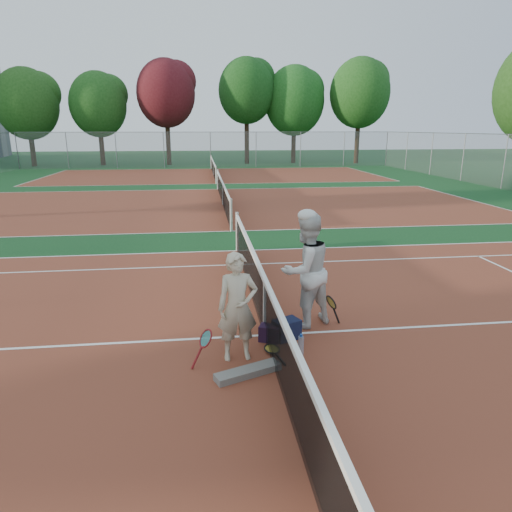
# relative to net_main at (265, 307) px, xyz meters

# --- Properties ---
(ground) EXTENTS (130.00, 130.00, 0.00)m
(ground) POSITION_rel_net_main_xyz_m (0.00, 0.00, -0.51)
(ground) COLOR #103A18
(ground) RESTS_ON ground
(court_main) EXTENTS (23.77, 10.97, 0.01)m
(court_main) POSITION_rel_net_main_xyz_m (0.00, 0.00, -0.51)
(court_main) COLOR brown
(court_main) RESTS_ON ground
(court_far_a) EXTENTS (23.77, 10.97, 0.01)m
(court_far_a) POSITION_rel_net_main_xyz_m (0.00, 13.50, -0.51)
(court_far_a) COLOR brown
(court_far_a) RESTS_ON ground
(court_far_b) EXTENTS (23.77, 10.97, 0.01)m
(court_far_b) POSITION_rel_net_main_xyz_m (0.00, 27.00, -0.51)
(court_far_b) COLOR brown
(court_far_b) RESTS_ON ground
(net_main) EXTENTS (0.10, 10.98, 1.02)m
(net_main) POSITION_rel_net_main_xyz_m (0.00, 0.00, 0.00)
(net_main) COLOR black
(net_main) RESTS_ON ground
(net_far_a) EXTENTS (0.10, 10.98, 1.02)m
(net_far_a) POSITION_rel_net_main_xyz_m (0.00, 13.50, 0.00)
(net_far_a) COLOR black
(net_far_a) RESTS_ON ground
(net_far_b) EXTENTS (0.10, 10.98, 1.02)m
(net_far_b) POSITION_rel_net_main_xyz_m (0.00, 27.00, 0.00)
(net_far_b) COLOR black
(net_far_b) RESTS_ON ground
(fence_back) EXTENTS (32.00, 0.06, 3.00)m
(fence_back) POSITION_rel_net_main_xyz_m (0.00, 34.00, 0.99)
(fence_back) COLOR slate
(fence_back) RESTS_ON ground
(player_a) EXTENTS (0.62, 0.43, 1.63)m
(player_a) POSITION_rel_net_main_xyz_m (-0.50, -0.71, 0.31)
(player_a) COLOR beige
(player_a) RESTS_ON ground
(player_b) EXTENTS (1.20, 1.10, 1.98)m
(player_b) POSITION_rel_net_main_xyz_m (0.76, 0.38, 0.48)
(player_b) COLOR silver
(player_b) RESTS_ON ground
(racket_red) EXTENTS (0.43, 0.41, 0.53)m
(racket_red) POSITION_rel_net_main_xyz_m (-0.98, -0.84, -0.25)
(racket_red) COLOR maroon
(racket_red) RESTS_ON ground
(racket_black_held) EXTENTS (0.36, 0.36, 0.56)m
(racket_black_held) POSITION_rel_net_main_xyz_m (1.20, 0.25, -0.23)
(racket_black_held) COLOR black
(racket_black_held) RESTS_ON ground
(racket_spare) EXTENTS (0.43, 0.65, 0.08)m
(racket_spare) POSITION_rel_net_main_xyz_m (0.03, -0.59, -0.47)
(racket_spare) COLOR black
(racket_spare) RESTS_ON ground
(sports_bag_navy) EXTENTS (0.49, 0.43, 0.33)m
(sports_bag_navy) POSITION_rel_net_main_xyz_m (0.34, -0.16, -0.35)
(sports_bag_navy) COLOR black
(sports_bag_navy) RESTS_ON ground
(sports_bag_purple) EXTENTS (0.39, 0.33, 0.27)m
(sports_bag_purple) POSITION_rel_net_main_xyz_m (0.06, -0.20, -0.38)
(sports_bag_purple) COLOR black
(sports_bag_purple) RESTS_ON ground
(net_cover_canvas) EXTENTS (0.98, 0.57, 0.10)m
(net_cover_canvas) POSITION_rel_net_main_xyz_m (-0.41, -1.23, -0.46)
(net_cover_canvas) COLOR #66625C
(net_cover_canvas) RESTS_ON ground
(water_bottle) EXTENTS (0.09, 0.09, 0.30)m
(water_bottle) POSITION_rel_net_main_xyz_m (0.46, -0.73, -0.36)
(water_bottle) COLOR silver
(water_bottle) RESTS_ON ground
(tree_back_0) EXTENTS (5.36, 5.36, 8.45)m
(tree_back_0) POSITION_rel_net_main_xyz_m (-15.85, 37.23, 4.85)
(tree_back_0) COLOR #382314
(tree_back_0) RESTS_ON ground
(tree_back_1) EXTENTS (5.02, 5.02, 8.26)m
(tree_back_1) POSITION_rel_net_main_xyz_m (-9.88, 37.63, 4.84)
(tree_back_1) COLOR #382314
(tree_back_1) RESTS_ON ground
(tree_back_maroon) EXTENTS (5.26, 5.26, 9.37)m
(tree_back_maroon) POSITION_rel_net_main_xyz_m (-3.81, 37.40, 5.81)
(tree_back_maroon) COLOR #382314
(tree_back_maroon) RESTS_ON ground
(tree_back_3) EXTENTS (5.23, 5.23, 9.67)m
(tree_back_3) POSITION_rel_net_main_xyz_m (3.58, 37.89, 6.13)
(tree_back_3) COLOR #382314
(tree_back_3) RESTS_ON ground
(tree_back_4) EXTENTS (5.68, 5.68, 9.11)m
(tree_back_4) POSITION_rel_net_main_xyz_m (8.22, 38.26, 5.31)
(tree_back_4) COLOR #382314
(tree_back_4) RESTS_ON ground
(tree_back_5) EXTENTS (5.65, 5.65, 9.76)m
(tree_back_5) POSITION_rel_net_main_xyz_m (14.27, 37.17, 5.99)
(tree_back_5) COLOR #382314
(tree_back_5) RESTS_ON ground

